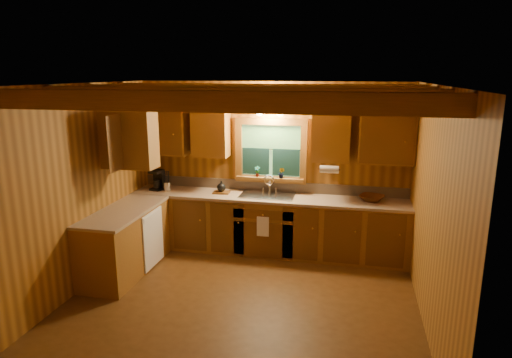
{
  "coord_description": "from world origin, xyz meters",
  "views": [
    {
      "loc": [
        1.24,
        -4.8,
        2.73
      ],
      "look_at": [
        0.0,
        0.8,
        1.35
      ],
      "focal_mm": 31.21,
      "sensor_mm": 36.0,
      "label": 1
    }
  ],
  "objects": [
    {
      "name": "sink",
      "position": [
        0.0,
        1.6,
        0.86
      ],
      "size": [
        0.82,
        0.48,
        0.43
      ],
      "color": "silver",
      "rests_on": "countertop"
    },
    {
      "name": "upper_cabinets",
      "position": [
        -0.56,
        1.42,
        1.84
      ],
      "size": [
        4.19,
        1.77,
        0.78
      ],
      "color": "brown",
      "rests_on": "room"
    },
    {
      "name": "dish_towel",
      "position": [
        0.0,
        1.26,
        0.52
      ],
      "size": [
        0.18,
        0.01,
        0.3
      ],
      "primitive_type": "cube",
      "color": "white",
      "rests_on": "base_cabinets"
    },
    {
      "name": "coffee_maker",
      "position": [
        -1.79,
        1.61,
        1.06
      ],
      "size": [
        0.18,
        0.23,
        0.32
      ],
      "rotation": [
        0.0,
        0.0,
        -0.25
      ],
      "color": "black",
      "rests_on": "countertop"
    },
    {
      "name": "paper_towel_roll",
      "position": [
        0.92,
        1.53,
        1.37
      ],
      "size": [
        0.27,
        0.11,
        0.11
      ],
      "primitive_type": "cylinder",
      "rotation": [
        0.0,
        1.57,
        0.0
      ],
      "color": "white",
      "rests_on": "upper_cabinets"
    },
    {
      "name": "wall_sconce",
      "position": [
        0.0,
        1.75,
        2.16
      ],
      "size": [
        0.45,
        0.21,
        0.17
      ],
      "color": "black",
      "rests_on": "room"
    },
    {
      "name": "base_cabinets",
      "position": [
        -0.49,
        1.28,
        0.43
      ],
      "size": [
        4.2,
        2.22,
        0.86
      ],
      "color": "brown",
      "rests_on": "ground"
    },
    {
      "name": "utensil_crock",
      "position": [
        -1.6,
        1.54,
        0.98
      ],
      "size": [
        0.12,
        0.12,
        0.33
      ],
      "rotation": [
        0.0,
        0.0,
        -0.05
      ],
      "color": "silver",
      "rests_on": "countertop"
    },
    {
      "name": "window_sill",
      "position": [
        0.0,
        1.82,
        1.12
      ],
      "size": [
        1.06,
        0.14,
        0.04
      ],
      "primitive_type": "cube",
      "color": "brown",
      "rests_on": "room"
    },
    {
      "name": "ceiling_beams",
      "position": [
        0.0,
        0.0,
        2.49
      ],
      "size": [
        4.2,
        2.54,
        0.18
      ],
      "color": "brown",
      "rests_on": "room"
    },
    {
      "name": "backsplash",
      "position": [
        0.0,
        1.89,
        0.98
      ],
      "size": [
        4.2,
        0.02,
        0.16
      ],
      "primitive_type": "cube",
      "color": "#9D8369",
      "rests_on": "room"
    },
    {
      "name": "room",
      "position": [
        0.0,
        0.0,
        1.3
      ],
      "size": [
        4.2,
        4.2,
        4.2
      ],
      "color": "#553414",
      "rests_on": "ground"
    },
    {
      "name": "teakettle",
      "position": [
        -0.73,
        1.6,
        0.99
      ],
      "size": [
        0.14,
        0.14,
        0.17
      ],
      "rotation": [
        0.0,
        0.0,
        -0.37
      ],
      "color": "black",
      "rests_on": "cutting_board"
    },
    {
      "name": "potted_plant_left",
      "position": [
        -0.2,
        1.81,
        1.22
      ],
      "size": [
        0.09,
        0.06,
        0.17
      ],
      "primitive_type": "imported",
      "rotation": [
        0.0,
        0.0,
        0.01
      ],
      "color": "#5B3613",
      "rests_on": "window_sill"
    },
    {
      "name": "cutting_board",
      "position": [
        -0.73,
        1.6,
        0.91
      ],
      "size": [
        0.27,
        0.2,
        0.02
      ],
      "primitive_type": "cube",
      "rotation": [
        0.0,
        0.0,
        0.09
      ],
      "color": "#5B3613",
      "rests_on": "countertop"
    },
    {
      "name": "wicker_basket",
      "position": [
        1.54,
        1.65,
        0.94
      ],
      "size": [
        0.45,
        0.45,
        0.08
      ],
      "primitive_type": "imported",
      "rotation": [
        0.0,
        0.0,
        -0.37
      ],
      "color": "#48230C",
      "rests_on": "countertop"
    },
    {
      "name": "dishwasher_panel",
      "position": [
        -1.47,
        0.68,
        0.43
      ],
      "size": [
        0.02,
        0.6,
        0.8
      ],
      "primitive_type": "cube",
      "color": "white",
      "rests_on": "base_cabinets"
    },
    {
      "name": "window",
      "position": [
        0.0,
        1.87,
        1.53
      ],
      "size": [
        1.12,
        0.08,
        1.0
      ],
      "color": "brown",
      "rests_on": "room"
    },
    {
      "name": "potted_plant_right",
      "position": [
        0.18,
        1.79,
        1.23
      ],
      "size": [
        0.11,
        0.1,
        0.17
      ],
      "primitive_type": "imported",
      "rotation": [
        0.0,
        0.0,
        -0.35
      ],
      "color": "#5B3613",
      "rests_on": "window_sill"
    },
    {
      "name": "countertop",
      "position": [
        -0.48,
        1.29,
        0.88
      ],
      "size": [
        4.2,
        2.24,
        0.04
      ],
      "color": "tan",
      "rests_on": "base_cabinets"
    }
  ]
}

